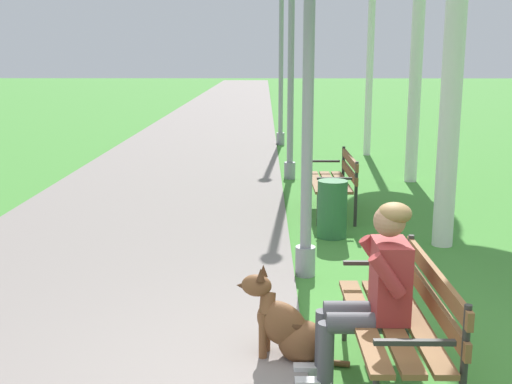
{
  "coord_description": "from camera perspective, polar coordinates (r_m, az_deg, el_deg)",
  "views": [
    {
      "loc": [
        -0.45,
        -3.52,
        2.17
      ],
      "look_at": [
        -0.53,
        2.46,
        0.9
      ],
      "focal_mm": 45.23,
      "sensor_mm": 36.0,
      "label": 1
    }
  ],
  "objects": [
    {
      "name": "paved_path",
      "position": [
        27.65,
        -2.66,
        7.51
      ],
      "size": [
        3.87,
        60.0,
        0.04
      ],
      "primitive_type": "cube",
      "color": "gray",
      "rests_on": "ground"
    },
    {
      "name": "person_seated_on_near_bench",
      "position": [
        4.34,
        10.32,
        -8.27
      ],
      "size": [
        0.74,
        0.49,
        1.25
      ],
      "color": "#4C4C51",
      "rests_on": "ground"
    },
    {
      "name": "dog_brown",
      "position": [
        4.72,
        2.9,
        -11.9
      ],
      "size": [
        0.83,
        0.37,
        0.71
      ],
      "color": "brown",
      "rests_on": "ground"
    },
    {
      "name": "park_bench_mid",
      "position": [
        9.0,
        7.1,
        1.27
      ],
      "size": [
        0.55,
        1.5,
        0.85
      ],
      "color": "brown",
      "rests_on": "ground"
    },
    {
      "name": "lamp_post_mid",
      "position": [
        11.4,
        3.13,
        12.88
      ],
      "size": [
        0.24,
        0.24,
        4.55
      ],
      "color": "gray",
      "rests_on": "ground"
    },
    {
      "name": "lamp_post_far",
      "position": [
        15.88,
        2.24,
        12.74
      ],
      "size": [
        0.24,
        0.24,
        4.61
      ],
      "color": "gray",
      "rests_on": "ground"
    },
    {
      "name": "litter_bin",
      "position": [
        7.85,
        6.75,
        -1.5
      ],
      "size": [
        0.36,
        0.36,
        0.7
      ],
      "primitive_type": "cylinder",
      "color": "#2D6638",
      "rests_on": "ground"
    },
    {
      "name": "park_bench_near",
      "position": [
        4.41,
        13.01,
        -10.41
      ],
      "size": [
        0.55,
        1.5,
        0.85
      ],
      "color": "brown",
      "rests_on": "ground"
    },
    {
      "name": "lamp_post_near",
      "position": [
        6.2,
        4.66,
        10.54
      ],
      "size": [
        0.24,
        0.24,
        3.89
      ],
      "color": "gray",
      "rests_on": "ground"
    }
  ]
}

